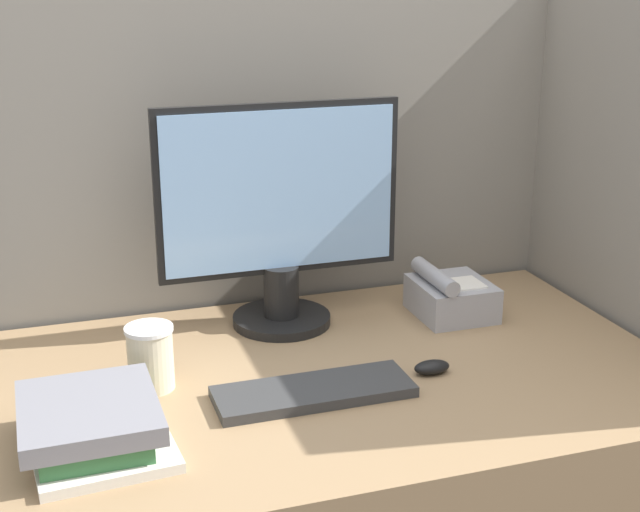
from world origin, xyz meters
The scene contains 8 objects.
cubicle_panel_rear centered at (0.00, 0.86, 0.74)m, with size 1.72×0.04×1.48m.
cubicle_panel_right centered at (0.70, 0.44, 0.74)m, with size 0.04×0.88×1.48m.
monitor centered at (-0.03, 0.67, 0.97)m, with size 0.52×0.21×0.48m.
keyboard centered at (-0.07, 0.32, 0.75)m, with size 0.36×0.13×0.02m.
mouse centered at (0.17, 0.34, 0.75)m, with size 0.07×0.04×0.03m.
coffee_cup centered at (-0.35, 0.45, 0.80)m, with size 0.09×0.09×0.12m.
book_stack centered at (-0.47, 0.26, 0.78)m, with size 0.24×0.26×0.08m.
desk_telephone centered at (0.34, 0.60, 0.78)m, with size 0.16×0.18×0.11m.
Camera 1 is at (-0.52, -1.07, 1.49)m, focal length 50.00 mm.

